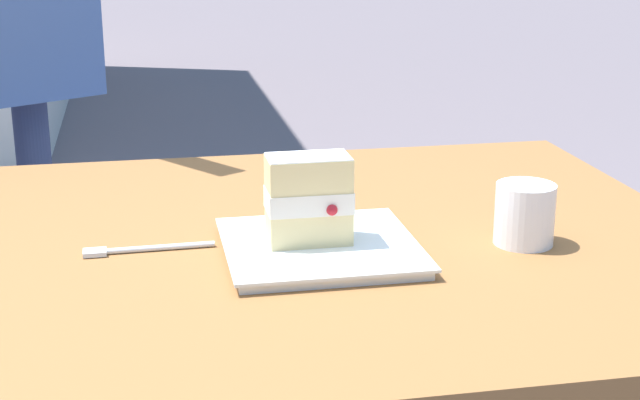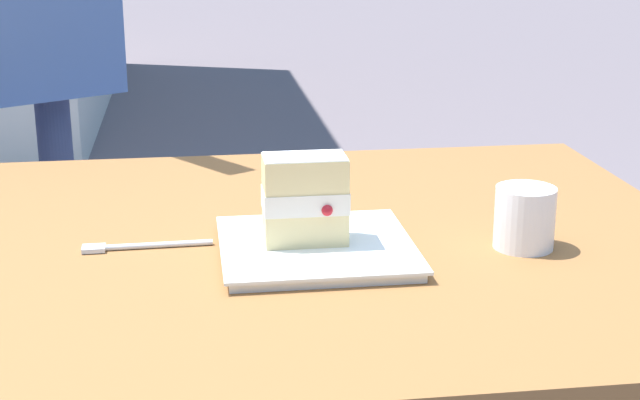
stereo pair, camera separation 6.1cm
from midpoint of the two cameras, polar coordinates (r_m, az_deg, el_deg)
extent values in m
cylinder|color=brown|center=(1.95, 10.73, -8.59)|extent=(0.07, 0.07, 0.73)
cube|color=brown|center=(1.30, -8.74, -3.41)|extent=(1.41, 0.92, 0.04)
cube|color=white|center=(1.24, -1.42, -2.98)|extent=(0.24, 0.24, 0.01)
cube|color=white|center=(1.24, -1.42, -2.63)|extent=(0.25, 0.25, 0.00)
cube|color=#EAD18C|center=(1.23, -2.10, -1.56)|extent=(0.11, 0.06, 0.04)
cube|color=white|center=(1.22, -2.12, 0.00)|extent=(0.11, 0.06, 0.03)
sphere|color=#B21923|center=(1.25, -1.07, 0.27)|extent=(0.01, 0.01, 0.01)
sphere|color=#B21923|center=(1.20, -0.74, -0.61)|extent=(0.01, 0.01, 0.01)
sphere|color=#B21923|center=(1.25, -2.18, 0.58)|extent=(0.01, 0.01, 0.01)
sphere|color=#B21923|center=(1.24, -3.94, 0.11)|extent=(0.02, 0.02, 0.02)
cube|color=#EAD18C|center=(1.21, -2.14, 1.59)|extent=(0.11, 0.06, 0.04)
cube|color=white|center=(1.21, -2.15, 2.60)|extent=(0.10, 0.06, 0.00)
cylinder|color=silver|center=(1.27, -10.82, -2.82)|extent=(0.14, 0.01, 0.01)
cube|color=silver|center=(1.28, -14.64, -3.06)|extent=(0.03, 0.02, 0.01)
cylinder|color=white|center=(1.29, 10.79, -0.85)|extent=(0.08, 0.08, 0.08)
cylinder|color=black|center=(1.28, 10.88, 0.65)|extent=(0.07, 0.07, 0.00)
cylinder|color=navy|center=(2.24, -16.88, -4.27)|extent=(0.07, 0.07, 0.81)
camera|label=1|loc=(0.03, -91.44, -0.45)|focal=53.62mm
camera|label=2|loc=(0.03, 88.56, 0.45)|focal=53.62mm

